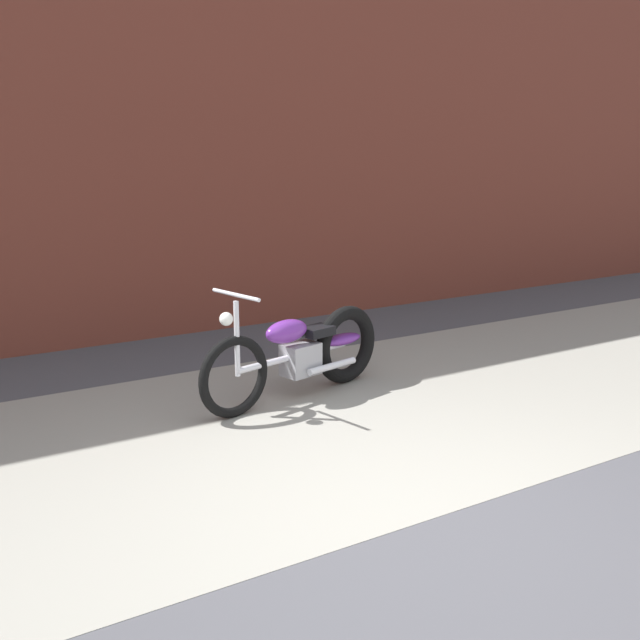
% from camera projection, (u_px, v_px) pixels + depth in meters
% --- Properties ---
extents(ground_plane, '(80.00, 80.00, 0.00)m').
position_uv_depth(ground_plane, '(420.00, 523.00, 4.25)').
color(ground_plane, '#47474C').
extents(sidewalk_slab, '(36.00, 3.50, 0.01)m').
position_uv_depth(sidewalk_slab, '(280.00, 427.00, 5.71)').
color(sidewalk_slab, gray).
rests_on(sidewalk_slab, ground).
extents(brick_building_wall, '(36.00, 0.50, 5.31)m').
position_uv_depth(brick_building_wall, '(129.00, 100.00, 7.97)').
color(brick_building_wall, brown).
rests_on(brick_building_wall, ground).
extents(motorcycle_purple, '(1.98, 0.71, 1.03)m').
position_uv_depth(motorcycle_purple, '(307.00, 351.00, 6.39)').
color(motorcycle_purple, black).
rests_on(motorcycle_purple, ground).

